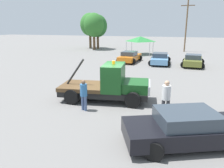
# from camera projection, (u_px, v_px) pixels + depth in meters

# --- Properties ---
(ground_plane) EXTENTS (160.00, 160.00, 0.00)m
(ground_plane) POSITION_uv_depth(u_px,v_px,m) (104.00, 100.00, 13.35)
(ground_plane) COLOR slate
(tow_truck) EXTENTS (5.60, 2.93, 2.51)m
(tow_truck) POSITION_uv_depth(u_px,v_px,m) (110.00, 85.00, 13.05)
(tow_truck) COLOR black
(tow_truck) RESTS_ON ground
(foreground_car) EXTENTS (5.51, 3.92, 1.34)m
(foreground_car) POSITION_uv_depth(u_px,v_px,m) (191.00, 128.00, 8.26)
(foreground_car) COLOR black
(foreground_car) RESTS_ON ground
(person_near_truck) EXTENTS (0.41, 0.41, 1.86)m
(person_near_truck) POSITION_uv_depth(u_px,v_px,m) (166.00, 96.00, 10.62)
(person_near_truck) COLOR #38383D
(person_near_truck) RESTS_ON ground
(person_at_hood) EXTENTS (0.37, 0.37, 1.67)m
(person_at_hood) POSITION_uv_depth(u_px,v_px,m) (84.00, 93.00, 11.48)
(person_at_hood) COLOR #475B84
(person_at_hood) RESTS_ON ground
(parked_car_orange) EXTENTS (2.55, 4.75, 1.34)m
(parked_car_orange) POSITION_uv_depth(u_px,v_px,m) (130.00, 57.00, 27.05)
(parked_car_orange) COLOR orange
(parked_car_orange) RESTS_ON ground
(parked_car_skyblue) EXTENTS (2.64, 4.83, 1.34)m
(parked_car_skyblue) POSITION_uv_depth(u_px,v_px,m) (160.00, 59.00, 25.58)
(parked_car_skyblue) COLOR #669ED1
(parked_car_skyblue) RESTS_ON ground
(parked_car_olive) EXTENTS (2.60, 4.39, 1.34)m
(parked_car_olive) POSITION_uv_depth(u_px,v_px,m) (193.00, 60.00, 24.21)
(parked_car_olive) COLOR olive
(parked_car_olive) RESTS_ON ground
(canopy_tent_green) EXTENTS (3.63, 3.63, 2.77)m
(canopy_tent_green) POSITION_uv_depth(u_px,v_px,m) (140.00, 39.00, 33.90)
(canopy_tent_green) COLOR #9E9EA3
(canopy_tent_green) RESTS_ON ground
(tree_left) EXTENTS (3.61, 3.61, 6.44)m
(tree_left) POSITION_uv_depth(u_px,v_px,m) (98.00, 26.00, 41.36)
(tree_left) COLOR brown
(tree_left) RESTS_ON ground
(tree_center) EXTENTS (3.82, 3.82, 6.83)m
(tree_center) POSITION_uv_depth(u_px,v_px,m) (90.00, 25.00, 43.14)
(tree_center) COLOR brown
(tree_center) RESTS_ON ground
(tree_right) EXTENTS (3.74, 3.74, 6.68)m
(tree_right) POSITION_uv_depth(u_px,v_px,m) (94.00, 25.00, 40.15)
(tree_right) COLOR brown
(tree_right) RESTS_ON ground
(utility_pole) EXTENTS (2.20, 0.24, 8.65)m
(utility_pole) POSITION_uv_depth(u_px,v_px,m) (186.00, 24.00, 36.82)
(utility_pole) COLOR brown
(utility_pole) RESTS_ON ground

